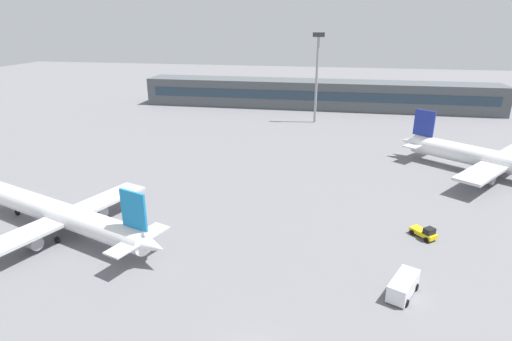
{
  "coord_description": "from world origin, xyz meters",
  "views": [
    {
      "loc": [
        5.53,
        -28.04,
        28.27
      ],
      "look_at": [
        -7.21,
        40.0,
        3.0
      ],
      "focal_mm": 29.26,
      "sensor_mm": 36.0,
      "label": 1
    }
  ],
  "objects_px": {
    "service_van_white": "(403,286)",
    "floodlight_tower_west": "(317,72)",
    "airplane_mid": "(506,163)",
    "airplane_near": "(60,214)",
    "baggage_tug_yellow": "(425,233)"
  },
  "relations": [
    {
      "from": "airplane_mid",
      "to": "service_van_white",
      "type": "height_order",
      "value": "airplane_mid"
    },
    {
      "from": "airplane_near",
      "to": "baggage_tug_yellow",
      "type": "distance_m",
      "value": 50.32
    },
    {
      "from": "airplane_mid",
      "to": "airplane_near",
      "type": "bearing_deg",
      "value": -153.76
    },
    {
      "from": "floodlight_tower_west",
      "to": "airplane_mid",
      "type": "bearing_deg",
      "value": -46.86
    },
    {
      "from": "airplane_mid",
      "to": "service_van_white",
      "type": "xyz_separation_m",
      "value": [
        -23.35,
        -39.58,
        -2.1
      ]
    },
    {
      "from": "baggage_tug_yellow",
      "to": "service_van_white",
      "type": "height_order",
      "value": "service_van_white"
    },
    {
      "from": "airplane_mid",
      "to": "floodlight_tower_west",
      "type": "bearing_deg",
      "value": 133.14
    },
    {
      "from": "airplane_mid",
      "to": "baggage_tug_yellow",
      "type": "relative_size",
      "value": 9.64
    },
    {
      "from": "baggage_tug_yellow",
      "to": "airplane_near",
      "type": "bearing_deg",
      "value": -171.23
    },
    {
      "from": "airplane_near",
      "to": "service_van_white",
      "type": "bearing_deg",
      "value": -7.45
    },
    {
      "from": "airplane_near",
      "to": "service_van_white",
      "type": "distance_m",
      "value": 45.41
    },
    {
      "from": "service_van_white",
      "to": "floodlight_tower_west",
      "type": "relative_size",
      "value": 0.22
    },
    {
      "from": "baggage_tug_yellow",
      "to": "floodlight_tower_west",
      "type": "distance_m",
      "value": 69.52
    },
    {
      "from": "airplane_mid",
      "to": "baggage_tug_yellow",
      "type": "height_order",
      "value": "airplane_mid"
    },
    {
      "from": "airplane_mid",
      "to": "floodlight_tower_west",
      "type": "height_order",
      "value": "floodlight_tower_west"
    }
  ]
}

